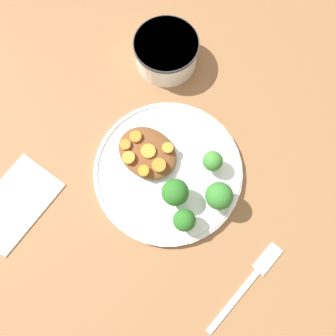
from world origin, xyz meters
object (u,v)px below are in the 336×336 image
(dip_bowl, at_px, (166,51))
(plate, at_px, (168,171))
(fork, at_px, (251,279))
(napkin, at_px, (15,203))

(dip_bowl, bearing_deg, plate, -140.16)
(fork, height_order, napkin, same)
(plate, distance_m, fork, 0.24)
(plate, relative_size, dip_bowl, 2.15)
(plate, xyz_separation_m, dip_bowl, (0.18, 0.15, 0.02))
(plate, bearing_deg, dip_bowl, 39.84)
(plate, xyz_separation_m, fork, (-0.06, -0.23, -0.01))
(dip_bowl, xyz_separation_m, fork, (-0.24, -0.38, -0.03))
(dip_bowl, height_order, napkin, dip_bowl)
(fork, xyz_separation_m, napkin, (-0.16, 0.41, 0.00))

